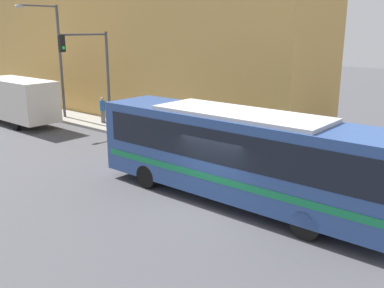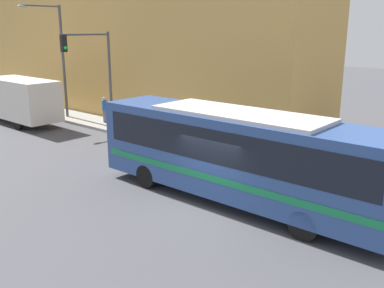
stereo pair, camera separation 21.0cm
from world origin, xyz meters
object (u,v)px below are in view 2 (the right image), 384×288
(pedestrian_near_corner, at_px, (189,125))
(parking_meter, at_px, (124,116))
(delivery_truck, at_px, (15,99))
(fire_hydrant, at_px, (199,140))
(street_lamp, at_px, (57,52))
(pedestrian_mid_block, at_px, (105,110))
(city_bus, at_px, (238,151))
(traffic_light_pole, at_px, (95,64))

(pedestrian_near_corner, bearing_deg, parking_meter, 97.39)
(delivery_truck, relative_size, fire_hydrant, 10.25)
(street_lamp, height_order, pedestrian_mid_block, street_lamp)
(fire_hydrant, distance_m, parking_meter, 5.80)
(fire_hydrant, distance_m, street_lamp, 12.79)
(city_bus, distance_m, pedestrian_near_corner, 8.08)
(parking_meter, bearing_deg, pedestrian_near_corner, -82.61)
(city_bus, height_order, delivery_truck, city_bus)
(fire_hydrant, relative_size, pedestrian_mid_block, 0.49)
(city_bus, bearing_deg, pedestrian_mid_block, 69.95)
(city_bus, xyz_separation_m, fire_hydrant, (4.17, 5.29, -1.32))
(pedestrian_near_corner, bearing_deg, fire_hydrant, -116.51)
(pedestrian_mid_block, bearing_deg, street_lamp, 104.30)
(fire_hydrant, relative_size, parking_meter, 0.60)
(traffic_light_pole, bearing_deg, delivery_truck, 105.16)
(street_lamp, relative_size, pedestrian_near_corner, 4.16)
(street_lamp, bearing_deg, parking_meter, -88.68)
(parking_meter, bearing_deg, fire_hydrant, -90.00)
(delivery_truck, relative_size, traffic_light_pole, 1.45)
(street_lamp, bearing_deg, fire_hydrant, -89.31)
(city_bus, relative_size, parking_meter, 8.50)
(pedestrian_near_corner, bearing_deg, city_bus, -126.33)
(street_lamp, xyz_separation_m, pedestrian_near_corner, (0.74, -10.96, -3.50))
(city_bus, bearing_deg, parking_meter, 68.86)
(delivery_truck, relative_size, street_lamp, 1.13)
(delivery_truck, height_order, pedestrian_mid_block, delivery_truck)
(street_lamp, bearing_deg, traffic_light_pole, -98.77)
(pedestrian_mid_block, bearing_deg, pedestrian_near_corner, -91.28)
(traffic_light_pole, xyz_separation_m, pedestrian_near_corner, (1.52, -5.92, -2.99))
(parking_meter, distance_m, street_lamp, 7.27)
(fire_hydrant, relative_size, traffic_light_pole, 0.14)
(pedestrian_mid_block, bearing_deg, fire_hydrant, -95.05)
(delivery_truck, distance_m, parking_meter, 8.21)
(delivery_truck, bearing_deg, fire_hydrant, -78.87)
(delivery_truck, xyz_separation_m, pedestrian_near_corner, (3.26, -12.34, -0.53))
(parking_meter, relative_size, street_lamp, 0.18)
(fire_hydrant, relative_size, pedestrian_near_corner, 0.46)
(fire_hydrant, distance_m, traffic_light_pole, 7.98)
(pedestrian_mid_block, bearing_deg, delivery_truck, 124.72)
(delivery_truck, bearing_deg, traffic_light_pole, -74.84)
(parking_meter, height_order, street_lamp, street_lamp)
(delivery_truck, distance_m, pedestrian_near_corner, 12.77)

